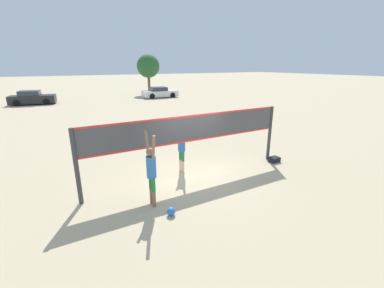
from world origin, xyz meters
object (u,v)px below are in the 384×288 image
object	(u,v)px
gear_bag	(274,159)
tree_left_cluster	(148,66)
player_blocker	(182,145)
volleyball	(171,211)
volleyball_net	(192,135)
player_spiker	(151,168)
parked_car_near	(160,93)
parked_car_mid	(32,98)

from	to	relation	value
gear_bag	tree_left_cluster	distance (m)	28.08
player_blocker	gear_bag	distance (m)	4.20
volleyball	tree_left_cluster	distance (m)	30.95
player_blocker	volleyball_net	bearing A→B (deg)	8.68
volleyball_net	player_spiker	xyz separation A→B (m)	(-2.00, -1.17, -0.45)
player_spiker	player_blocker	bearing A→B (deg)	-46.55
parked_car_near	player_spiker	bearing A→B (deg)	-109.80
gear_bag	parked_car_near	world-z (taller)	parked_car_near
player_spiker	tree_left_cluster	distance (m)	30.21
volleyball	player_spiker	bearing A→B (deg)	107.14
player_spiker	parked_car_mid	distance (m)	25.47
player_spiker	gear_bag	size ratio (longest dim) A/B	5.06
gear_bag	parked_car_mid	bearing A→B (deg)	111.03
player_spiker	player_blocker	size ratio (longest dim) A/B	1.07
volleyball_net	gear_bag	world-z (taller)	volleyball_net
player_spiker	volleyball	bearing A→B (deg)	-162.86
volleyball_net	parked_car_near	distance (m)	24.41
parked_car_near	parked_car_mid	size ratio (longest dim) A/B	0.99
volleyball_net	volleyball	distance (m)	3.03
volleyball_net	parked_car_mid	distance (m)	24.70
parked_car_near	tree_left_cluster	world-z (taller)	tree_left_cluster
volleyball_net	gear_bag	distance (m)	4.16
player_blocker	volleyball	bearing A→B (deg)	-33.02
parked_car_mid	gear_bag	bearing A→B (deg)	-60.08
player_blocker	gear_bag	world-z (taller)	player_blocker
parked_car_near	tree_left_cluster	bearing A→B (deg)	91.19
volleyball_net	player_blocker	world-z (taller)	volleyball_net
player_blocker	parked_car_near	bearing A→B (deg)	159.32
player_spiker	tree_left_cluster	size ratio (longest dim) A/B	0.42
parked_car_near	parked_car_mid	xyz separation A→B (m)	(-13.87, 1.12, 0.05)
player_spiker	parked_car_mid	bearing A→B (deg)	8.01
gear_bag	parked_car_mid	world-z (taller)	parked_car_mid
volleyball	parked_car_mid	bearing A→B (deg)	98.29
player_spiker	gear_bag	distance (m)	6.00
gear_bag	parked_car_near	distance (m)	23.77
player_spiker	volleyball_net	bearing A→B (deg)	-59.71
volleyball_net	tree_left_cluster	distance (m)	28.42
gear_bag	tree_left_cluster	bearing A→B (deg)	80.43
player_blocker	tree_left_cluster	size ratio (longest dim) A/B	0.39
volleyball_net	player_spiker	size ratio (longest dim) A/B	3.52
volleyball_net	player_spiker	bearing A→B (deg)	-149.71
volleyball_net	player_blocker	size ratio (longest dim) A/B	3.75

